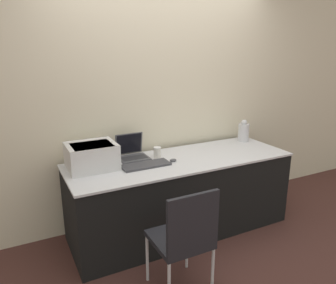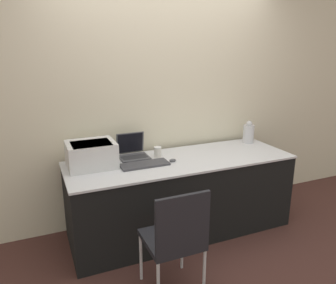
{
  "view_description": "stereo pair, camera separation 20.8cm",
  "coord_description": "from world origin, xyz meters",
  "px_view_note": "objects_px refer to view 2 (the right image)",
  "views": [
    {
      "loc": [
        -1.51,
        -2.3,
        1.84
      ],
      "look_at": [
        -0.13,
        0.41,
        0.96
      ],
      "focal_mm": 35.0,
      "sensor_mm": 36.0,
      "label": 1
    },
    {
      "loc": [
        -1.32,
        -2.38,
        1.84
      ],
      "look_at": [
        -0.13,
        0.41,
        0.96
      ],
      "focal_mm": 35.0,
      "sensor_mm": 36.0,
      "label": 2
    }
  ],
  "objects_px": {
    "mouse": "(173,160)",
    "metal_pitcher": "(249,133)",
    "chair": "(176,236)",
    "laptop_left": "(133,152)",
    "coffee_cup": "(158,152)",
    "printer": "(91,154)",
    "external_keyboard": "(145,164)"
  },
  "relations": [
    {
      "from": "external_keyboard",
      "to": "mouse",
      "type": "bearing_deg",
      "value": -1.23
    },
    {
      "from": "coffee_cup",
      "to": "metal_pitcher",
      "type": "bearing_deg",
      "value": 4.55
    },
    {
      "from": "laptop_left",
      "to": "external_keyboard",
      "type": "bearing_deg",
      "value": -84.21
    },
    {
      "from": "external_keyboard",
      "to": "chair",
      "type": "distance_m",
      "value": 0.86
    },
    {
      "from": "laptop_left",
      "to": "external_keyboard",
      "type": "relative_size",
      "value": 0.63
    },
    {
      "from": "metal_pitcher",
      "to": "chair",
      "type": "bearing_deg",
      "value": -142.6
    },
    {
      "from": "chair",
      "to": "mouse",
      "type": "bearing_deg",
      "value": 67.68
    },
    {
      "from": "coffee_cup",
      "to": "mouse",
      "type": "distance_m",
      "value": 0.2
    },
    {
      "from": "chair",
      "to": "external_keyboard",
      "type": "bearing_deg",
      "value": 86.61
    },
    {
      "from": "external_keyboard",
      "to": "coffee_cup",
      "type": "height_order",
      "value": "coffee_cup"
    },
    {
      "from": "external_keyboard",
      "to": "chair",
      "type": "bearing_deg",
      "value": -93.39
    },
    {
      "from": "laptop_left",
      "to": "external_keyboard",
      "type": "height_order",
      "value": "laptop_left"
    },
    {
      "from": "metal_pitcher",
      "to": "chair",
      "type": "relative_size",
      "value": 0.29
    },
    {
      "from": "laptop_left",
      "to": "metal_pitcher",
      "type": "height_order",
      "value": "metal_pitcher"
    },
    {
      "from": "printer",
      "to": "external_keyboard",
      "type": "relative_size",
      "value": 0.95
    },
    {
      "from": "printer",
      "to": "external_keyboard",
      "type": "bearing_deg",
      "value": -20.31
    },
    {
      "from": "laptop_left",
      "to": "metal_pitcher",
      "type": "distance_m",
      "value": 1.38
    },
    {
      "from": "laptop_left",
      "to": "mouse",
      "type": "distance_m",
      "value": 0.42
    },
    {
      "from": "printer",
      "to": "coffee_cup",
      "type": "xyz_separation_m",
      "value": [
        0.65,
        -0.0,
        -0.07
      ]
    },
    {
      "from": "laptop_left",
      "to": "chair",
      "type": "bearing_deg",
      "value": -91.04
    },
    {
      "from": "laptop_left",
      "to": "chair",
      "type": "distance_m",
      "value": 1.14
    },
    {
      "from": "printer",
      "to": "mouse",
      "type": "bearing_deg",
      "value": -13.31
    },
    {
      "from": "mouse",
      "to": "metal_pitcher",
      "type": "xyz_separation_m",
      "value": [
        1.07,
        0.27,
        0.1
      ]
    },
    {
      "from": "laptop_left",
      "to": "coffee_cup",
      "type": "bearing_deg",
      "value": -26.4
    },
    {
      "from": "laptop_left",
      "to": "metal_pitcher",
      "type": "bearing_deg",
      "value": -0.82
    },
    {
      "from": "metal_pitcher",
      "to": "laptop_left",
      "type": "bearing_deg",
      "value": 179.18
    },
    {
      "from": "laptop_left",
      "to": "mouse",
      "type": "relative_size",
      "value": 4.2
    },
    {
      "from": "printer",
      "to": "mouse",
      "type": "distance_m",
      "value": 0.77
    },
    {
      "from": "printer",
      "to": "mouse",
      "type": "relative_size",
      "value": 6.35
    },
    {
      "from": "mouse",
      "to": "chair",
      "type": "height_order",
      "value": "chair"
    },
    {
      "from": "external_keyboard",
      "to": "laptop_left",
      "type": "bearing_deg",
      "value": 95.79
    },
    {
      "from": "printer",
      "to": "coffee_cup",
      "type": "bearing_deg",
      "value": -0.11
    }
  ]
}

